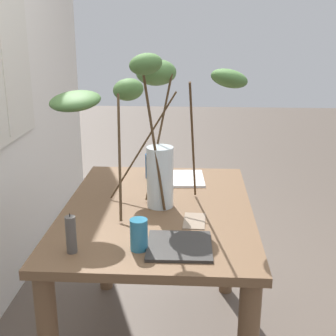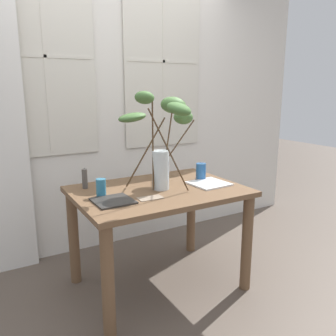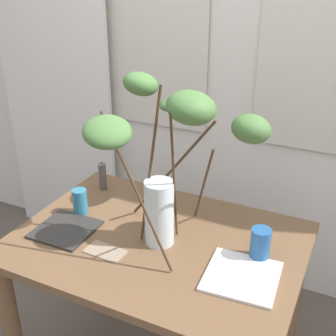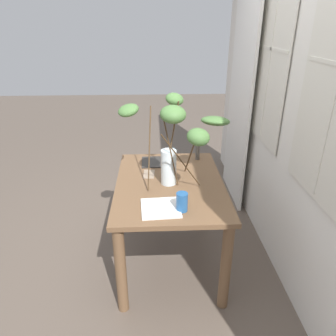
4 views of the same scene
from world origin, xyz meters
name	(u,v)px [view 2 (image 2 of 4)]	position (x,y,z in m)	size (l,w,h in m)	color
ground	(159,284)	(0.00, 0.00, 0.00)	(14.00, 14.00, 0.00)	brown
back_wall_with_windows	(108,87)	(0.00, 0.96, 1.49)	(4.42, 0.14, 2.97)	silver
dining_table	(158,208)	(0.00, 0.00, 0.63)	(1.20, 0.86, 0.77)	brown
vase_with_branches	(161,129)	(0.06, 0.06, 1.20)	(0.62, 0.86, 0.71)	silver
drinking_glass_blue_left	(101,188)	(-0.42, 0.04, 0.83)	(0.07, 0.07, 0.12)	teal
drinking_glass_blue_right	(201,172)	(0.42, 0.06, 0.84)	(0.08, 0.08, 0.13)	#235693
plate_square_left	(113,201)	(-0.39, -0.11, 0.77)	(0.24, 0.24, 0.01)	#2D2B28
plate_square_right	(209,183)	(0.39, -0.08, 0.77)	(0.27, 0.27, 0.01)	white
napkin_folded	(150,198)	(-0.15, -0.17, 0.77)	(0.17, 0.09, 0.00)	gray
pillar_candle	(85,179)	(-0.45, 0.28, 0.84)	(0.04, 0.04, 0.15)	#514C47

